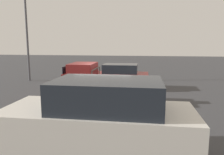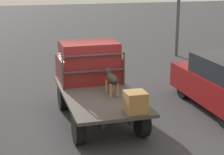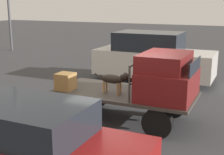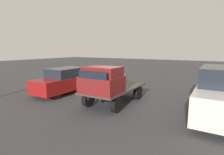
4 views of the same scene
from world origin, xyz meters
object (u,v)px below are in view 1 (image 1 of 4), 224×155
(parked_sedan, at_px, (118,76))
(flatbed_truck, at_px, (106,92))
(parked_pickup_far, at_px, (101,119))
(dog, at_px, (110,78))
(light_pole_near, at_px, (26,16))
(cargo_crate, at_px, (140,82))

(parked_sedan, bearing_deg, flatbed_truck, 94.73)
(parked_pickup_far, bearing_deg, flatbed_truck, -77.06)
(dog, bearing_deg, light_pole_near, -18.97)
(parked_sedan, xyz_separation_m, parked_pickup_far, (-0.57, 8.74, 0.20))
(parked_sedan, xyz_separation_m, light_pole_near, (7.33, -1.88, 4.24))
(cargo_crate, relative_size, light_pole_near, 0.07)
(flatbed_truck, height_order, parked_sedan, parked_sedan)
(dog, bearing_deg, cargo_crate, -156.19)
(parked_sedan, height_order, light_pole_near, light_pole_near)
(light_pole_near, bearing_deg, parked_pickup_far, 126.67)
(flatbed_truck, bearing_deg, light_pole_near, -38.51)
(parked_sedan, distance_m, light_pole_near, 8.67)
(flatbed_truck, relative_size, dog, 3.68)
(flatbed_truck, height_order, dog, dog)
(flatbed_truck, height_order, cargo_crate, cargo_crate)
(flatbed_truck, distance_m, light_pole_near, 10.23)
(flatbed_truck, xyz_separation_m, parked_sedan, (-0.12, -3.86, 0.21))
(dog, xyz_separation_m, cargo_crate, (-1.49, -0.17, -0.18))
(dog, height_order, parked_sedan, parked_sedan)
(cargo_crate, distance_m, light_pole_near, 11.04)
(flatbed_truck, distance_m, parked_sedan, 3.87)
(cargo_crate, distance_m, parked_pickup_far, 5.44)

